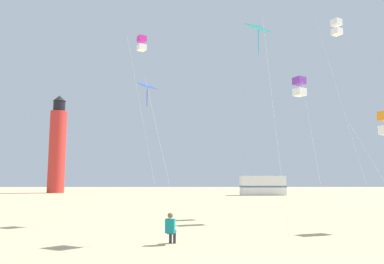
{
  "coord_description": "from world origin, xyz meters",
  "views": [
    {
      "loc": [
        -1.01,
        -7.4,
        2.42
      ],
      "look_at": [
        -0.9,
        10.43,
        4.66
      ],
      "focal_mm": 34.67,
      "sensor_mm": 36.0,
      "label": 1
    }
  ],
  "objects_px": {
    "kite_box_violet": "(299,87)",
    "kite_diamond_cyan": "(259,36)",
    "kite_box_white": "(337,28)",
    "kite_box_magenta": "(142,44)",
    "lighthouse_distant": "(57,147)",
    "kite_diamond_blue": "(148,91)",
    "kite_flyer_standing": "(171,227)",
    "rv_van_white": "(263,186)"
  },
  "relations": [
    {
      "from": "lighthouse_distant",
      "to": "kite_diamond_cyan",
      "type": "bearing_deg",
      "value": -61.57
    },
    {
      "from": "kite_box_violet",
      "to": "kite_box_white",
      "type": "relative_size",
      "value": 0.61
    },
    {
      "from": "kite_diamond_blue",
      "to": "kite_diamond_cyan",
      "type": "bearing_deg",
      "value": -42.45
    },
    {
      "from": "rv_van_white",
      "to": "kite_diamond_cyan",
      "type": "bearing_deg",
      "value": -103.66
    },
    {
      "from": "rv_van_white",
      "to": "kite_flyer_standing",
      "type": "bearing_deg",
      "value": -108.31
    },
    {
      "from": "kite_box_violet",
      "to": "rv_van_white",
      "type": "distance_m",
      "value": 33.57
    },
    {
      "from": "kite_box_magenta",
      "to": "rv_van_white",
      "type": "xyz_separation_m",
      "value": [
        14.39,
        26.84,
        -11.41
      ]
    },
    {
      "from": "kite_flyer_standing",
      "to": "kite_box_white",
      "type": "xyz_separation_m",
      "value": [
        11.33,
        11.47,
        12.63
      ]
    },
    {
      "from": "kite_box_magenta",
      "to": "kite_box_white",
      "type": "relative_size",
      "value": 0.97
    },
    {
      "from": "kite_diamond_cyan",
      "to": "kite_box_magenta",
      "type": "height_order",
      "value": "kite_box_magenta"
    },
    {
      "from": "kite_flyer_standing",
      "to": "kite_box_magenta",
      "type": "distance_m",
      "value": 18.5
    },
    {
      "from": "kite_box_magenta",
      "to": "kite_box_white",
      "type": "height_order",
      "value": "kite_box_white"
    },
    {
      "from": "kite_diamond_blue",
      "to": "lighthouse_distant",
      "type": "distance_m",
      "value": 47.26
    },
    {
      "from": "kite_box_white",
      "to": "rv_van_white",
      "type": "height_order",
      "value": "kite_box_white"
    },
    {
      "from": "kite_box_violet",
      "to": "kite_box_magenta",
      "type": "bearing_deg",
      "value": 150.61
    },
    {
      "from": "kite_flyer_standing",
      "to": "kite_diamond_cyan",
      "type": "bearing_deg",
      "value": -143.02
    },
    {
      "from": "kite_diamond_cyan",
      "to": "lighthouse_distant",
      "type": "distance_m",
      "value": 54.25
    },
    {
      "from": "kite_flyer_standing",
      "to": "kite_diamond_cyan",
      "type": "distance_m",
      "value": 9.14
    },
    {
      "from": "kite_diamond_cyan",
      "to": "kite_diamond_blue",
      "type": "height_order",
      "value": "kite_diamond_cyan"
    },
    {
      "from": "kite_box_white",
      "to": "kite_box_violet",
      "type": "bearing_deg",
      "value": -136.95
    },
    {
      "from": "kite_flyer_standing",
      "to": "lighthouse_distant",
      "type": "xyz_separation_m",
      "value": [
        -22.02,
        49.44,
        7.22
      ]
    },
    {
      "from": "kite_diamond_blue",
      "to": "rv_van_white",
      "type": "relative_size",
      "value": 1.21
    },
    {
      "from": "kite_flyer_standing",
      "to": "rv_van_white",
      "type": "distance_m",
      "value": 42.0
    },
    {
      "from": "kite_box_white",
      "to": "lighthouse_distant",
      "type": "height_order",
      "value": "lighthouse_distant"
    },
    {
      "from": "kite_diamond_cyan",
      "to": "kite_box_magenta",
      "type": "bearing_deg",
      "value": 119.97
    },
    {
      "from": "kite_box_white",
      "to": "lighthouse_distant",
      "type": "distance_m",
      "value": 50.82
    },
    {
      "from": "lighthouse_distant",
      "to": "rv_van_white",
      "type": "height_order",
      "value": "lighthouse_distant"
    },
    {
      "from": "kite_diamond_cyan",
      "to": "rv_van_white",
      "type": "bearing_deg",
      "value": 78.95
    },
    {
      "from": "kite_diamond_blue",
      "to": "rv_van_white",
      "type": "distance_m",
      "value": 36.6
    },
    {
      "from": "kite_flyer_standing",
      "to": "kite_diamond_cyan",
      "type": "relative_size",
      "value": 0.12
    },
    {
      "from": "kite_flyer_standing",
      "to": "rv_van_white",
      "type": "xyz_separation_m",
      "value": [
        11.36,
        40.42,
        0.78
      ]
    },
    {
      "from": "kite_diamond_cyan",
      "to": "kite_diamond_blue",
      "type": "xyz_separation_m",
      "value": [
        -5.5,
        5.03,
        -1.3
      ]
    },
    {
      "from": "kite_box_white",
      "to": "kite_diamond_cyan",
      "type": "bearing_deg",
      "value": -127.72
    },
    {
      "from": "kite_flyer_standing",
      "to": "lighthouse_distant",
      "type": "height_order",
      "value": "lighthouse_distant"
    },
    {
      "from": "kite_flyer_standing",
      "to": "kite_box_magenta",
      "type": "bearing_deg",
      "value": -65.07
    },
    {
      "from": "kite_diamond_cyan",
      "to": "kite_box_violet",
      "type": "bearing_deg",
      "value": 59.49
    },
    {
      "from": "kite_box_violet",
      "to": "kite_diamond_cyan",
      "type": "bearing_deg",
      "value": -120.51
    },
    {
      "from": "kite_box_violet",
      "to": "kite_box_magenta",
      "type": "xyz_separation_m",
      "value": [
        -10.37,
        5.84,
        4.87
      ]
    },
    {
      "from": "rv_van_white",
      "to": "kite_box_white",
      "type": "bearing_deg",
      "value": -92.68
    },
    {
      "from": "kite_flyer_standing",
      "to": "kite_box_white",
      "type": "relative_size",
      "value": 0.08
    },
    {
      "from": "kite_box_white",
      "to": "rv_van_white",
      "type": "xyz_separation_m",
      "value": [
        0.03,
        28.95,
        -11.86
      ]
    },
    {
      "from": "kite_diamond_cyan",
      "to": "lighthouse_distant",
      "type": "height_order",
      "value": "lighthouse_distant"
    }
  ]
}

